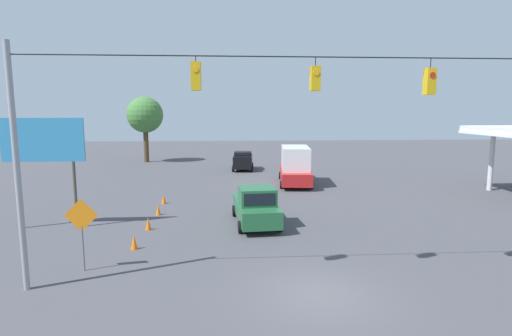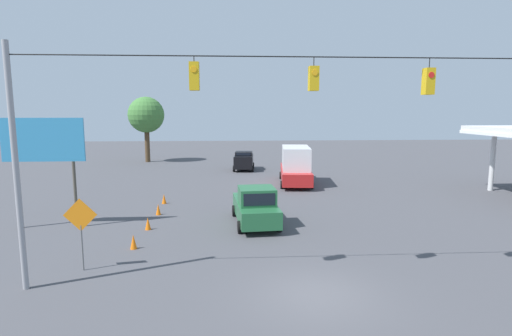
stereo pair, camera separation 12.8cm
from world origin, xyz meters
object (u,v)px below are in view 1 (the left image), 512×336
Objects in this scene: roadside_billboard at (43,148)px; traffic_cone_fourth at (164,199)px; traffic_cone_nearest at (134,242)px; sedan_black_withflow_deep at (243,160)px; tree_horizon_left at (145,115)px; traffic_cone_third at (158,209)px; work_zone_sign at (81,221)px; overhead_signal_span at (314,137)px; traffic_cone_second at (148,224)px; pickup_truck_green_withflow_mid at (256,207)px; box_truck_red_oncoming_deep at (295,166)px.

traffic_cone_fourth is at bearing -135.12° from roadside_billboard.
traffic_cone_nearest is 0.11× the size of roadside_billboard.
sedan_black_withflow_deep is 14.41m from tree_horizon_left.
roadside_billboard is (5.32, 2.26, 3.93)m from traffic_cone_third.
tree_horizon_left is (4.38, -33.62, 3.62)m from work_zone_sign.
overhead_signal_span is 3.48× the size of roadside_billboard.
tree_horizon_left is (5.73, -31.28, 5.28)m from traffic_cone_nearest.
roadside_billboard is (5.29, -3.66, 3.93)m from traffic_cone_nearest.
traffic_cone_nearest is at bearing 89.13° from traffic_cone_second.
sedan_black_withflow_deep is 0.52× the size of tree_horizon_left.
pickup_truck_green_withflow_mid is 6.79m from traffic_cone_nearest.
work_zone_sign is (8.55, -1.53, -3.24)m from overhead_signal_span.
box_truck_red_oncoming_deep is 13.71m from traffic_cone_third.
roadside_billboard is (5.19, 5.16, 3.93)m from traffic_cone_fourth.
work_zone_sign is (-3.93, 6.01, -2.27)m from roadside_billboard.
overhead_signal_span is 14.62m from roadside_billboard.
box_truck_red_oncoming_deep reaches higher than sedan_black_withflow_deep.
sedan_black_withflow_deep is 16.06m from traffic_cone_fourth.
roadside_billboard is (12.48, -7.54, -0.97)m from overhead_signal_span.
roadside_billboard is at bearing 38.07° from box_truck_red_oncoming_deep.
pickup_truck_green_withflow_mid is at bearing -172.88° from traffic_cone_second.
traffic_cone_second is at bearing 172.07° from roadside_billboard.
pickup_truck_green_withflow_mid is 8.02× the size of traffic_cone_nearest.
tree_horizon_left is at bearing -89.07° from roadside_billboard.
pickup_truck_green_withflow_mid is at bearing 112.46° from tree_horizon_left.
sedan_black_withflow_deep is 27.08m from work_zone_sign.
pickup_truck_green_withflow_mid is 11.47m from roadside_billboard.
tree_horizon_left reaches higher than traffic_cone_second.
overhead_signal_span is 19.87m from box_truck_red_oncoming_deep.
overhead_signal_span is at bearing 93.12° from sedan_black_withflow_deep.
overhead_signal_span is at bearing 126.14° from traffic_cone_third.
work_zone_sign is at bearing 40.23° from pickup_truck_green_withflow_mid.
traffic_cone_nearest is at bearing -28.30° from overhead_signal_span.
pickup_truck_green_withflow_mid is at bearing -78.71° from overhead_signal_span.
traffic_cone_nearest is (9.80, 15.48, -1.22)m from box_truck_red_oncoming_deep.
work_zone_sign is at bearing 97.41° from tree_horizon_left.
overhead_signal_span is at bearing 169.84° from work_zone_sign.
box_truck_red_oncoming_deep is at bearing -141.93° from roadside_billboard.
overhead_signal_span reaches higher than traffic_cone_third.
tree_horizon_left is (0.45, -27.62, 1.35)m from roadside_billboard.
traffic_cone_fourth is (0.14, -5.91, 0.00)m from traffic_cone_second.
traffic_cone_second is at bearing -90.87° from traffic_cone_nearest.
roadside_billboard is at bearing -0.19° from pickup_truck_green_withflow_mid.
traffic_cone_fourth is at bearing -88.61° from traffic_cone_second.
sedan_black_withflow_deep reaches higher than traffic_cone_nearest.
tree_horizon_left reaches higher than sedan_black_withflow_deep.
box_truck_red_oncoming_deep is 1.40× the size of pickup_truck_green_withflow_mid.
sedan_black_withflow_deep is at bearing -105.09° from work_zone_sign.
traffic_cone_second is (-0.04, -2.92, 0.00)m from traffic_cone_nearest.
roadside_billboard is at bearing 23.04° from traffic_cone_third.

